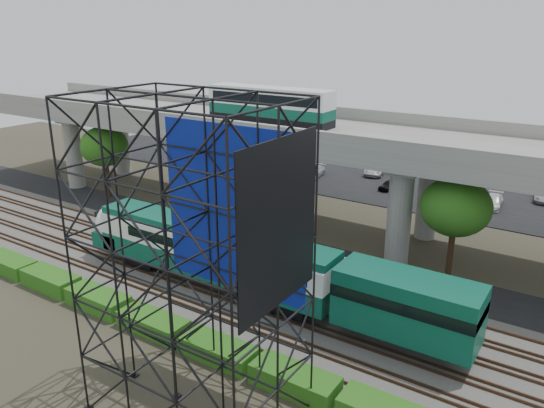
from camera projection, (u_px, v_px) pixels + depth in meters
The scene contains 13 objects.
ground at pixel (189, 297), 36.20m from camera, with size 140.00×140.00×0.00m, color #474233.
ballast_bed at pixel (208, 285), 37.75m from camera, with size 90.00×12.00×0.20m, color slate.
service_road at pixel (273, 246), 44.50m from camera, with size 90.00×5.00×0.08m, color black.
parking_lot at pixel (380, 180), 63.10m from camera, with size 90.00×18.00×0.08m, color black.
harbor_water at pixel (436, 147), 80.53m from camera, with size 140.00×40.00×0.03m, color slate.
rail_tracks at pixel (207, 282), 37.69m from camera, with size 90.00×9.52×0.16m.
commuter_train at pixel (235, 257), 35.52m from camera, with size 29.30×3.06×4.30m.
overpass at pixel (304, 138), 46.36m from camera, with size 80.00×12.00×12.40m.
scaffold_tower at pixel (193, 269), 23.40m from camera, with size 9.36×6.36×15.00m.
hedge_strip at pixel (153, 323), 32.09m from camera, with size 34.60×1.80×1.20m.
trees at pixel (264, 161), 49.62m from camera, with size 40.94×16.94×7.69m.
suv at pixel (189, 212), 50.23m from camera, with size 2.31×5.01×1.39m, color black.
parked_cars at pixel (385, 177), 62.34m from camera, with size 39.23×9.64×1.28m.
Camera 1 is at (22.41, -23.81, 17.73)m, focal length 35.00 mm.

